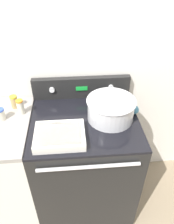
% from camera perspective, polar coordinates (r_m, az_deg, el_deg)
% --- Properties ---
extents(kitchen_wall, '(8.00, 0.05, 2.50)m').
position_cam_1_polar(kitchen_wall, '(1.69, -1.72, 14.19)').
color(kitchen_wall, silver).
rests_on(kitchen_wall, ground_plane).
extents(stove_range, '(0.77, 0.69, 0.93)m').
position_cam_1_polar(stove_range, '(1.88, -0.58, -13.22)').
color(stove_range, black).
rests_on(stove_range, ground_plane).
extents(control_panel, '(0.77, 0.07, 0.17)m').
position_cam_1_polar(control_panel, '(1.75, -1.46, 6.44)').
color(control_panel, black).
rests_on(control_panel, stove_range).
extents(side_counter, '(0.48, 0.66, 0.94)m').
position_cam_1_polar(side_counter, '(1.95, -19.74, -13.55)').
color(side_counter, silver).
rests_on(side_counter, ground_plane).
extents(mixing_bowl, '(0.34, 0.34, 0.16)m').
position_cam_1_polar(mixing_bowl, '(1.52, 6.23, 1.01)').
color(mixing_bowl, silver).
rests_on(mixing_bowl, stove_range).
extents(casserole_dish, '(0.32, 0.25, 0.05)m').
position_cam_1_polar(casserole_dish, '(1.40, -7.15, -6.07)').
color(casserole_dish, silver).
rests_on(casserole_dish, stove_range).
extents(ladle, '(0.06, 0.31, 0.06)m').
position_cam_1_polar(ladle, '(1.65, 12.08, 0.93)').
color(ladle, teal).
rests_on(ladle, stove_range).
extents(spice_jar_orange_cap, '(0.05, 0.05, 0.11)m').
position_cam_1_polar(spice_jar_orange_cap, '(1.63, -17.01, 1.30)').
color(spice_jar_orange_cap, beige).
rests_on(spice_jar_orange_cap, side_counter).
extents(spice_jar_yellow_cap, '(0.05, 0.05, 0.10)m').
position_cam_1_polar(spice_jar_yellow_cap, '(1.71, -18.48, 2.59)').
color(spice_jar_yellow_cap, tan).
rests_on(spice_jar_yellow_cap, side_counter).
extents(spice_jar_blue_cap, '(0.06, 0.06, 0.09)m').
position_cam_1_polar(spice_jar_blue_cap, '(1.62, -21.60, -0.53)').
color(spice_jar_blue_cap, beige).
rests_on(spice_jar_blue_cap, side_counter).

